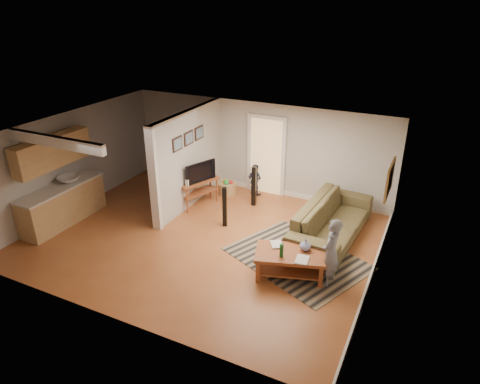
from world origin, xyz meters
name	(u,v)px	position (x,y,z in m)	size (l,w,h in m)	color
ground	(204,238)	(0.00, 0.00, 0.00)	(7.50, 7.50, 0.00)	brown
room_shell	(171,165)	(-1.07, 0.43, 1.46)	(7.54, 6.02, 2.52)	#A3A09C
area_rug	(297,258)	(2.20, 0.11, 0.01)	(2.69, 1.96, 0.01)	black
sofa	(330,237)	(2.60, 1.27, 0.00)	(2.91, 1.14, 0.85)	#463B23
coffee_table	(291,257)	(2.26, -0.50, 0.41)	(1.51, 1.15, 0.79)	maroon
tv_console	(199,183)	(-0.94, 1.40, 0.64)	(0.82, 1.20, 0.97)	maroon
speaker_left	(225,207)	(0.17, 0.71, 0.50)	(0.10, 0.10, 1.01)	black
speaker_right	(254,186)	(0.34, 2.04, 0.54)	(0.11, 0.11, 1.08)	black
toy_basket	(228,188)	(-0.60, 2.36, 0.18)	(0.50, 0.50, 0.44)	#A27B46
child	(328,282)	(3.00, -0.42, 0.00)	(0.50, 0.33, 1.37)	slate
toddler	(254,193)	(0.07, 2.70, 0.00)	(0.42, 0.33, 0.87)	#1E263E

